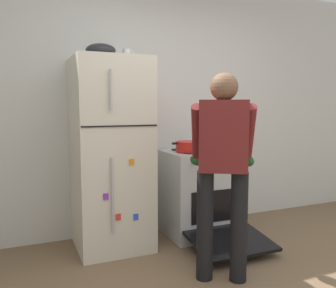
% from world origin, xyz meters
% --- Properties ---
extents(kitchen_wall_back, '(6.00, 0.10, 2.70)m').
position_xyz_m(kitchen_wall_back, '(0.00, 1.95, 1.35)').
color(kitchen_wall_back, silver).
rests_on(kitchen_wall_back, ground).
extents(refrigerator, '(0.68, 0.72, 1.79)m').
position_xyz_m(refrigerator, '(-0.53, 1.57, 0.90)').
color(refrigerator, silver).
rests_on(refrigerator, ground).
extents(stove_range, '(0.76, 1.20, 0.89)m').
position_xyz_m(stove_range, '(0.43, 1.55, 0.43)').
color(stove_range, silver).
rests_on(stove_range, ground).
extents(person_cook, '(0.63, 0.65, 1.60)m').
position_xyz_m(person_cook, '(0.10, 0.60, 0.95)').
color(person_cook, black).
rests_on(person_cook, ground).
extents(red_pot, '(0.37, 0.27, 0.10)m').
position_xyz_m(red_pot, '(0.27, 1.52, 0.94)').
color(red_pot, red).
rests_on(red_pot, stove_range).
extents(coffee_mug, '(0.11, 0.08, 0.10)m').
position_xyz_m(coffee_mug, '(-0.35, 1.62, 1.84)').
color(coffee_mug, silver).
rests_on(coffee_mug, refrigerator).
extents(pepper_mill, '(0.05, 0.05, 0.15)m').
position_xyz_m(pepper_mill, '(0.73, 1.77, 0.96)').
color(pepper_mill, brown).
rests_on(pepper_mill, stove_range).
extents(mixing_bowl, '(0.27, 0.27, 0.12)m').
position_xyz_m(mixing_bowl, '(-0.61, 1.57, 1.86)').
color(mixing_bowl, black).
rests_on(mixing_bowl, refrigerator).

